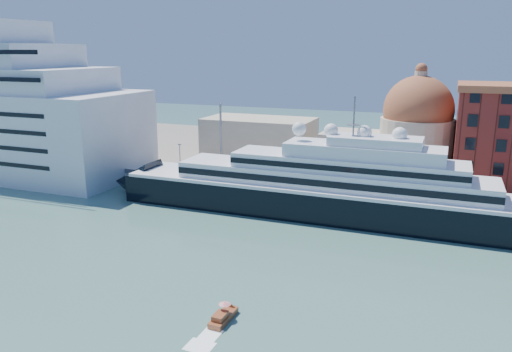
% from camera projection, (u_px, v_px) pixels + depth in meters
% --- Properties ---
extents(ground, '(400.00, 400.00, 0.00)m').
position_uv_depth(ground, '(246.00, 251.00, 82.70)').
color(ground, '#3C695F').
rests_on(ground, ground).
extents(quay, '(180.00, 10.00, 2.50)m').
position_uv_depth(quay, '(303.00, 192.00, 113.08)').
color(quay, gray).
rests_on(quay, ground).
extents(land, '(260.00, 72.00, 2.00)m').
position_uv_depth(land, '(341.00, 157.00, 150.14)').
color(land, slate).
rests_on(land, ground).
extents(quay_fence, '(180.00, 0.10, 1.20)m').
position_uv_depth(quay_fence, '(298.00, 189.00, 108.56)').
color(quay_fence, slate).
rests_on(quay_fence, quay).
extents(superyacht, '(94.08, 13.04, 28.12)m').
position_uv_depth(superyacht, '(306.00, 190.00, 100.98)').
color(superyacht, black).
rests_on(superyacht, ground).
extents(service_barge, '(11.32, 4.79, 2.47)m').
position_uv_depth(service_barge, '(65.00, 182.00, 123.27)').
color(service_barge, white).
rests_on(service_barge, ground).
extents(water_taxi, '(1.85, 5.23, 2.47)m').
position_uv_depth(water_taxi, '(223.00, 317.00, 61.36)').
color(water_taxi, brown).
rests_on(water_taxi, ground).
extents(church, '(66.00, 18.00, 25.50)m').
position_uv_depth(church, '(353.00, 135.00, 129.85)').
color(church, beige).
rests_on(church, land).
extents(lamp_posts, '(120.80, 2.40, 18.00)m').
position_uv_depth(lamp_posts, '(249.00, 152.00, 113.89)').
color(lamp_posts, slate).
rests_on(lamp_posts, quay).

